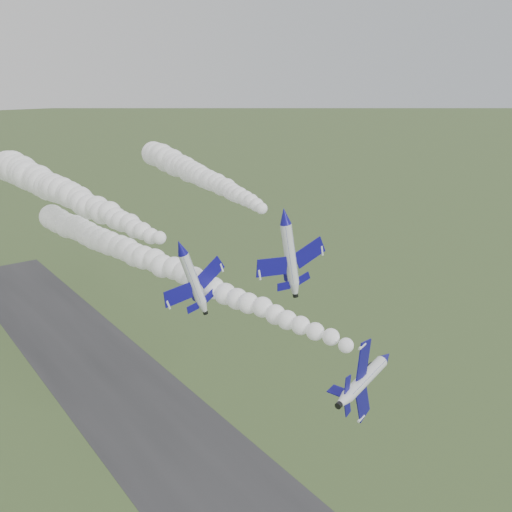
{
  "coord_description": "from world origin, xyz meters",
  "views": [
    {
      "loc": [
        -39.62,
        -41.03,
        64.27
      ],
      "look_at": [
        4.35,
        18.28,
        40.09
      ],
      "focal_mm": 40.0,
      "sensor_mm": 36.0,
      "label": 1
    }
  ],
  "objects": [
    {
      "name": "smoke_trail_jet_pair_left",
      "position": [
        -9.71,
        49.94,
        44.76
      ],
      "size": [
        10.2,
        56.76,
        5.94
      ],
      "primitive_type": null,
      "rotation": [
        0.0,
        0.0,
        0.08
      ],
      "color": "white"
    },
    {
      "name": "jet_lead",
      "position": [
        5.52,
        -4.38,
        34.01
      ],
      "size": [
        4.34,
        11.27,
        9.4
      ],
      "rotation": [
        0.0,
        1.48,
        0.27
      ],
      "color": "white"
    },
    {
      "name": "jet_pair_right",
      "position": [
        11.38,
        20.71,
        44.17
      ],
      "size": [
        12.05,
        14.53,
        3.95
      ],
      "rotation": [
        0.0,
        -0.17,
        -0.11
      ],
      "color": "white"
    },
    {
      "name": "smoke_trail_jet_pair_right",
      "position": [
        14.86,
        50.69,
        45.47
      ],
      "size": [
        11.26,
        53.05,
        5.32
      ],
      "primitive_type": null,
      "rotation": [
        0.0,
        0.0,
        -0.11
      ],
      "color": "white"
    },
    {
      "name": "jet_pair_left",
      "position": [
        -6.43,
        19.62,
        42.99
      ],
      "size": [
        9.34,
        11.79,
        3.9
      ],
      "rotation": [
        0.0,
        -0.34,
        0.08
      ],
      "color": "white"
    },
    {
      "name": "runway",
      "position": [
        0.0,
        30.0,
        0.02
      ],
      "size": [
        24.0,
        260.0,
        0.04
      ],
      "primitive_type": "cube",
      "color": "#2C2C2F",
      "rests_on": "ground"
    },
    {
      "name": "smoke_trail_jet_lead",
      "position": [
        -2.7,
        30.59,
        36.4
      ],
      "size": [
        21.99,
        64.98,
        4.53
      ],
      "primitive_type": null,
      "rotation": [
        0.0,
        0.0,
        0.27
      ],
      "color": "white"
    }
  ]
}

